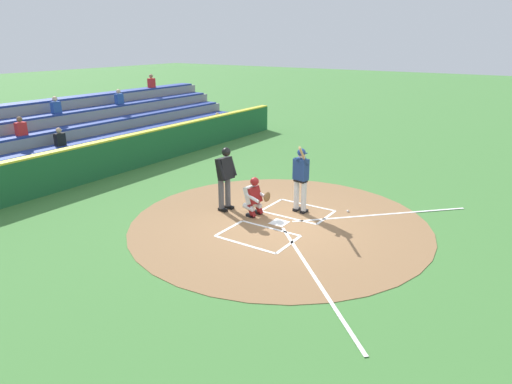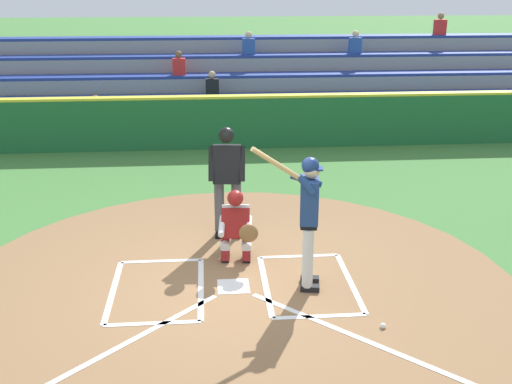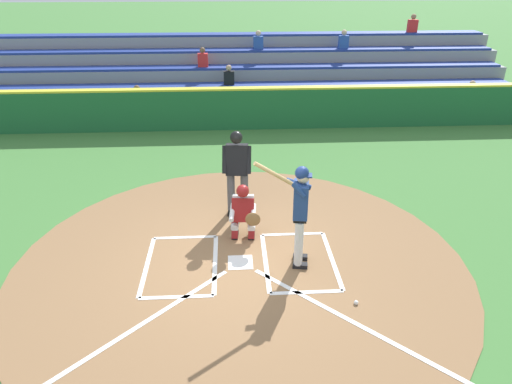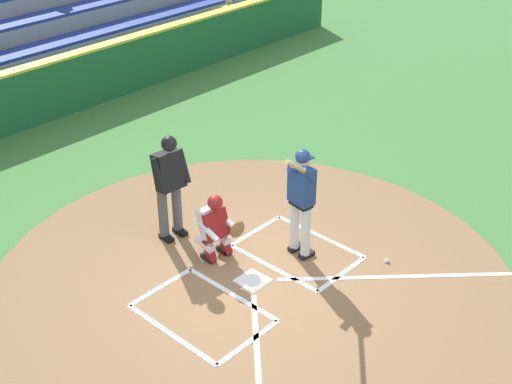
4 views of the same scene
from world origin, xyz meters
name	(u,v)px [view 1 (image 1 of 4)]	position (x,y,z in m)	size (l,w,h in m)	color
ground_plane	(279,223)	(0.00, 0.00, 0.00)	(120.00, 120.00, 0.00)	#427A38
dirt_circle	(279,223)	(0.00, 0.00, 0.01)	(8.00, 8.00, 0.01)	olive
home_plate_and_chalk	(308,230)	(0.00, 0.88, 0.01)	(7.93, 4.91, 0.01)	white
batter	(301,176)	(-1.01, 0.08, 1.10)	(1.01, 0.61, 2.13)	silver
catcher	(254,196)	(-0.10, -0.87, 0.59)	(0.59, 0.65, 1.13)	black
plate_umpire	(225,174)	(0.00, -1.80, 1.08)	(0.60, 0.45, 1.86)	#4C4C51
baseball	(348,211)	(-1.78, 1.23, 0.04)	(0.07, 0.07, 0.07)	white
backstop_wall	(96,161)	(0.00, -7.50, 0.65)	(22.00, 0.36, 1.31)	#1E6033
bleacher_stand	(42,144)	(-0.01, -10.76, 0.85)	(20.00, 4.25, 3.00)	gray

